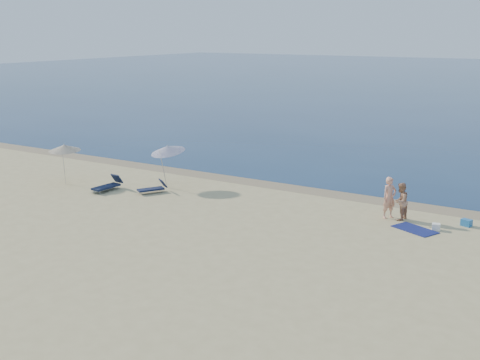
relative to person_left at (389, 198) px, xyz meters
name	(u,v)px	position (x,y,z in m)	size (l,w,h in m)	color
wet_sand_strip	(335,194)	(-3.66, 2.56, -0.95)	(240.00, 1.60, 0.00)	#847254
person_left	(389,198)	(0.00, 0.00, 0.00)	(0.70, 0.46, 1.91)	#DF967D
person_right	(401,201)	(0.52, -0.01, -0.10)	(0.83, 0.65, 1.72)	tan
beach_towel	(415,229)	(1.51, -1.07, -0.94)	(1.83, 1.02, 0.03)	#0F164F
white_bag	(436,227)	(2.29, -0.64, -0.81)	(0.34, 0.29, 0.29)	white
blue_cooler	(466,223)	(3.30, 0.60, -0.80)	(0.43, 0.31, 0.31)	#1F64A8
umbrella_near	(168,149)	(-12.09, -0.68, 1.13)	(2.36, 2.37, 2.47)	silver
umbrella_far	(64,148)	(-17.35, -3.11, 1.07)	(2.19, 2.20, 2.30)	silver
lounger_left	(108,185)	(-14.32, -3.04, -0.67)	(0.72, 1.82, 0.79)	#151D39
lounger_right	(153,188)	(-11.97, -2.16, -0.71)	(1.24, 1.58, 0.68)	#151D39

